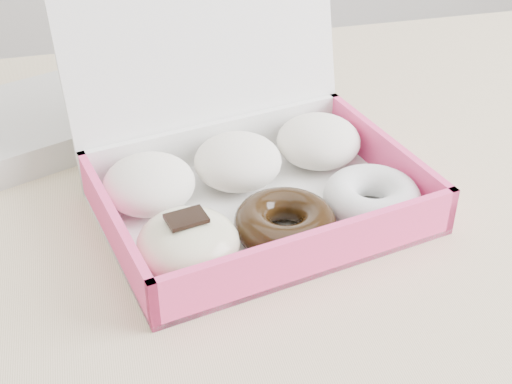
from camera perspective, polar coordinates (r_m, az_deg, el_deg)
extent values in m
cube|color=tan|center=(0.91, 8.32, 2.24)|extent=(1.20, 0.80, 0.04)
cube|color=white|center=(0.78, 0.33, -1.49)|extent=(0.37, 0.31, 0.01)
cube|color=#FF4283|center=(0.68, 4.67, -5.01)|extent=(0.33, 0.08, 0.06)
cube|color=white|center=(0.86, -3.12, 3.97)|extent=(0.33, 0.08, 0.06)
cube|color=#FF4283|center=(0.72, -11.25, -3.15)|extent=(0.06, 0.24, 0.06)
cube|color=#FF4283|center=(0.84, 10.31, 2.70)|extent=(0.06, 0.24, 0.06)
cube|color=white|center=(0.83, -3.99, 10.32)|extent=(0.34, 0.13, 0.24)
ellipsoid|color=white|center=(0.78, -8.53, 0.66)|extent=(0.12, 0.12, 0.06)
ellipsoid|color=white|center=(0.81, -1.46, 2.47)|extent=(0.12, 0.12, 0.06)
ellipsoid|color=white|center=(0.85, 5.02, 4.09)|extent=(0.12, 0.12, 0.06)
ellipsoid|color=beige|center=(0.69, -5.45, -4.13)|extent=(0.12, 0.12, 0.06)
cube|color=black|center=(0.67, -5.59, -2.11)|extent=(0.04, 0.03, 0.00)
torus|color=black|center=(0.73, 2.33, -2.50)|extent=(0.12, 0.12, 0.04)
torus|color=white|center=(0.77, 9.24, -0.43)|extent=(0.12, 0.12, 0.04)
cube|color=silver|center=(0.96, -16.90, 5.35)|extent=(0.29, 0.27, 0.04)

